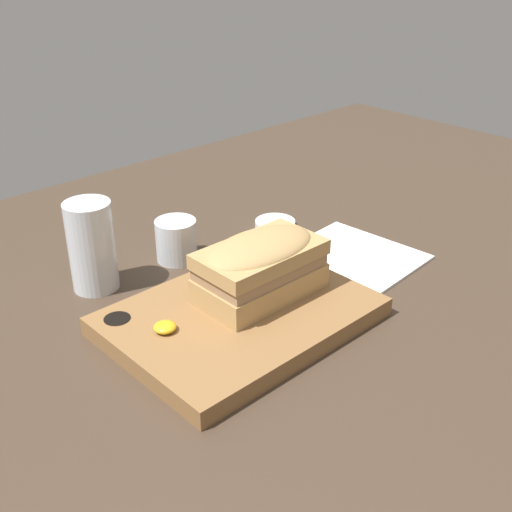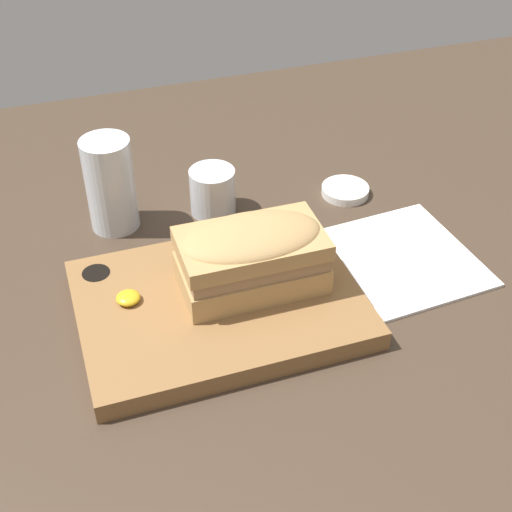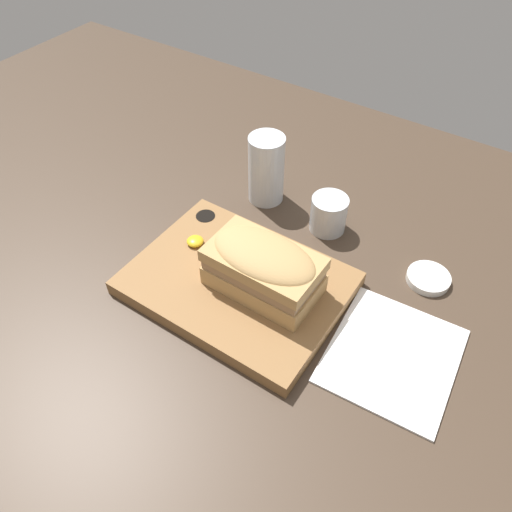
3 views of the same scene
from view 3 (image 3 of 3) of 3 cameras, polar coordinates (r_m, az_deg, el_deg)
The scene contains 8 objects.
dining_table at distance 79.29cm, azimuth 0.33°, elevation -2.89°, with size 195.61×113.96×2.00cm.
serving_board at distance 76.20cm, azimuth -2.18°, elevation -3.06°, with size 31.66×23.48×2.49cm.
sandwich at distance 70.79cm, azimuth 0.88°, elevation -1.23°, with size 16.31×9.35×8.13cm.
mustard_dollop at distance 80.42cm, azimuth -6.97°, elevation 1.70°, with size 2.72×2.72×1.09cm.
water_glass at distance 89.25cm, azimuth 1.18°, elevation 9.44°, with size 6.38×6.38×12.70cm.
wine_glass at distance 85.30cm, azimuth 8.29°, elevation 4.71°, with size 6.19×6.19×6.34cm.
napkin at distance 72.11cm, azimuth 15.34°, elevation -10.91°, with size 17.84×19.61×0.40cm.
condiment_dish at distance 82.09cm, azimuth 19.09°, elevation -2.41°, with size 6.70×6.70×1.17cm.
Camera 3 is at (28.38, -43.40, 60.98)cm, focal length 35.00 mm.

